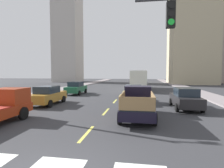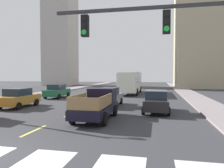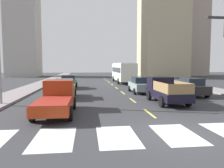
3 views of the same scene
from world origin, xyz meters
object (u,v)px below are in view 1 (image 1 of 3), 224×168
(sedan_near_right, at_px, (185,98))
(sedan_near_left, at_px, (48,95))
(city_bus, at_px, (139,78))
(sedan_mid, at_px, (133,93))
(pickup_stakebed, at_px, (138,103))
(sedan_far, at_px, (76,88))

(sedan_near_right, bearing_deg, sedan_near_left, 179.93)
(city_bus, relative_size, sedan_mid, 2.45)
(pickup_stakebed, bearing_deg, sedan_mid, 93.39)
(city_bus, bearing_deg, sedan_near_left, -114.84)
(sedan_near_right, height_order, sedan_near_left, same)
(sedan_far, height_order, sedan_mid, same)
(pickup_stakebed, bearing_deg, city_bus, 88.74)
(pickup_stakebed, height_order, sedan_far, pickup_stakebed)
(pickup_stakebed, relative_size, sedan_mid, 1.18)
(sedan_near_right, distance_m, sedan_near_left, 12.12)
(sedan_far, relative_size, sedan_near_left, 1.00)
(sedan_near_left, bearing_deg, sedan_near_right, -2.48)
(sedan_near_left, xyz_separation_m, sedan_mid, (7.77, 2.64, 0.00))
(city_bus, relative_size, sedan_near_right, 2.45)
(sedan_near_left, bearing_deg, pickup_stakebed, -23.96)
(sedan_far, distance_m, sedan_near_left, 8.15)
(city_bus, xyz_separation_m, sedan_near_left, (-8.19, -16.16, -1.09))
(pickup_stakebed, xyz_separation_m, city_bus, (-0.10, 19.51, 1.02))
(pickup_stakebed, bearing_deg, sedan_far, 125.03)
(sedan_mid, bearing_deg, sedan_near_right, -34.82)
(city_bus, height_order, sedan_near_right, city_bus)
(sedan_mid, bearing_deg, sedan_far, 143.05)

